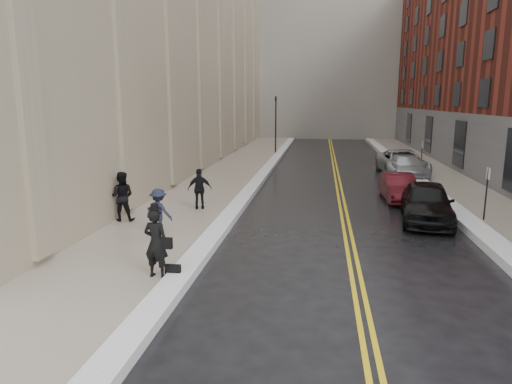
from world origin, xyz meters
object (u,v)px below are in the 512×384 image
(car_silver_near, at_px, (406,167))
(pedestrian_main, at_px, (156,243))
(car_silver_far, at_px, (402,162))
(pedestrian_a, at_px, (122,196))
(pedestrian_c, at_px, (200,189))
(car_black, at_px, (427,202))
(pedestrian_b, at_px, (159,211))
(car_maroon, at_px, (398,187))

(car_silver_near, bearing_deg, pedestrian_main, -121.47)
(car_silver_far, xyz_separation_m, pedestrian_a, (-12.94, -14.24, 0.31))
(pedestrian_main, relative_size, pedestrian_c, 1.06)
(car_black, bearing_deg, pedestrian_b, -152.02)
(pedestrian_b, bearing_deg, car_silver_near, -111.34)
(car_silver_far, relative_size, pedestrian_main, 3.09)
(pedestrian_main, xyz_separation_m, pedestrian_a, (-3.40, 5.43, 0.03))
(car_black, bearing_deg, pedestrian_main, -130.72)
(car_silver_near, distance_m, pedestrian_c, 14.88)
(pedestrian_a, bearing_deg, car_black, -179.36)
(car_black, xyz_separation_m, car_maroon, (-0.46, 3.95, -0.14))
(pedestrian_a, distance_m, pedestrian_c, 3.42)
(pedestrian_a, xyz_separation_m, pedestrian_c, (2.49, 2.34, -0.09))
(car_silver_far, xyz_separation_m, pedestrian_c, (-10.44, -11.90, 0.22))
(car_maroon, height_order, car_silver_near, car_silver_near)
(car_maroon, height_order, pedestrian_a, pedestrian_a)
(pedestrian_c, bearing_deg, car_silver_near, -149.42)
(car_black, relative_size, pedestrian_b, 2.90)
(car_maroon, xyz_separation_m, pedestrian_main, (-8.01, -11.45, 0.43))
(car_maroon, bearing_deg, pedestrian_b, -143.21)
(car_black, distance_m, car_silver_near, 10.89)
(car_silver_far, distance_m, pedestrian_a, 19.24)
(car_silver_far, xyz_separation_m, pedestrian_main, (-9.54, -19.67, 0.28))
(car_silver_far, relative_size, pedestrian_c, 3.29)
(car_silver_near, relative_size, pedestrian_b, 2.99)
(car_maroon, distance_m, pedestrian_c, 9.66)
(car_silver_near, bearing_deg, pedestrian_b, -130.97)
(car_black, distance_m, car_silver_far, 12.22)
(car_silver_far, distance_m, pedestrian_b, 19.17)
(car_silver_far, distance_m, pedestrian_c, 15.83)
(pedestrian_main, distance_m, pedestrian_b, 4.11)
(pedestrian_main, relative_size, pedestrian_b, 1.16)
(car_maroon, distance_m, pedestrian_a, 12.91)
(pedestrian_b, bearing_deg, car_black, -144.10)
(car_silver_far, bearing_deg, car_silver_near, -91.80)
(car_silver_far, height_order, pedestrian_a, pedestrian_a)
(car_black, relative_size, car_silver_near, 0.97)
(car_silver_far, height_order, pedestrian_b, pedestrian_b)
(car_maroon, bearing_deg, car_black, -85.47)
(pedestrian_main, bearing_deg, pedestrian_c, -74.15)
(car_silver_far, bearing_deg, pedestrian_main, -118.90)
(car_maroon, distance_m, pedestrian_main, 13.98)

